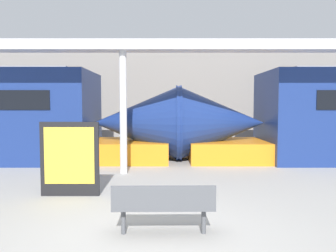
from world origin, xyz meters
TOP-DOWN VIEW (x-y plane):
  - ground_plane at (0.00, 0.00)m, footprint 60.00×60.00m
  - station_wall at (0.00, 11.73)m, footprint 56.00×0.20m
  - bench_near at (0.21, 0.22)m, footprint 1.51×0.46m
  - poster_board at (-1.80, 2.35)m, footprint 1.24×0.07m
  - support_column_near at (-0.98, 4.68)m, footprint 0.20×0.20m
  - canopy_beam at (-0.98, 4.68)m, footprint 28.00×0.60m

SIDE VIEW (x-z plane):
  - ground_plane at x=0.00m, z-range 0.00..0.00m
  - bench_near at x=0.21m, z-range 0.09..0.86m
  - poster_board at x=-1.80m, z-range 0.01..1.59m
  - support_column_near at x=-0.98m, z-range 0.00..3.44m
  - station_wall at x=0.00m, z-range 0.00..5.00m
  - canopy_beam at x=-0.98m, z-range 3.44..3.72m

